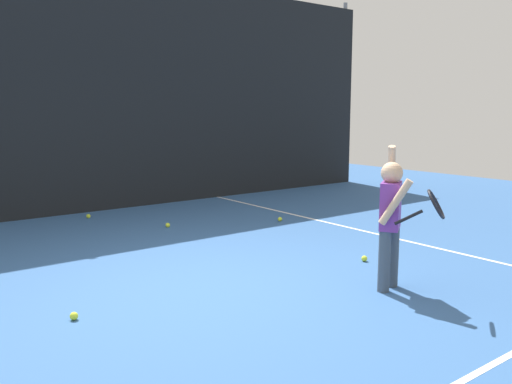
% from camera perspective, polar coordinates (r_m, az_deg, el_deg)
% --- Properties ---
extents(ground_plane, '(20.00, 20.00, 0.00)m').
position_cam_1_polar(ground_plane, '(5.16, -5.84, -10.14)').
color(ground_plane, '#335B93').
extents(court_line_sideline, '(0.05, 9.00, 0.00)m').
position_cam_1_polar(court_line_sideline, '(7.79, 9.62, -3.70)').
color(court_line_sideline, white).
rests_on(court_line_sideline, ground).
extents(back_fence_windscreen, '(13.52, 0.08, 3.93)m').
position_cam_1_polar(back_fence_windscreen, '(8.95, -21.25, 10.07)').
color(back_fence_windscreen, black).
rests_on(back_fence_windscreen, ground).
extents(fence_post_1, '(0.09, 0.09, 4.08)m').
position_cam_1_polar(fence_post_1, '(9.02, -21.38, 10.52)').
color(fence_post_1, slate).
rests_on(fence_post_1, ground).
extents(fence_post_2, '(0.09, 0.09, 4.08)m').
position_cam_1_polar(fence_post_2, '(12.59, 9.39, 10.33)').
color(fence_post_2, slate).
rests_on(fence_post_2, ground).
extents(tennis_player, '(0.49, 0.83, 1.35)m').
position_cam_1_polar(tennis_player, '(5.04, 14.47, -2.29)').
color(tennis_player, '#3F4C59').
rests_on(tennis_player, ground).
extents(tennis_ball_0, '(0.07, 0.07, 0.07)m').
position_cam_1_polar(tennis_ball_0, '(4.61, -19.05, -12.54)').
color(tennis_ball_0, '#CCE033').
rests_on(tennis_ball_0, ground).
extents(tennis_ball_1, '(0.07, 0.07, 0.07)m').
position_cam_1_polar(tennis_ball_1, '(8.69, -17.63, -2.49)').
color(tennis_ball_1, '#CCE033').
rests_on(tennis_ball_1, ground).
extents(tennis_ball_2, '(0.07, 0.07, 0.07)m').
position_cam_1_polar(tennis_ball_2, '(7.75, -9.50, -3.54)').
color(tennis_ball_2, '#CCE033').
rests_on(tennis_ball_2, ground).
extents(tennis_ball_4, '(0.07, 0.07, 0.07)m').
position_cam_1_polar(tennis_ball_4, '(6.07, 11.61, -7.04)').
color(tennis_ball_4, '#CCE033').
rests_on(tennis_ball_4, ground).
extents(tennis_ball_5, '(0.07, 0.07, 0.07)m').
position_cam_1_polar(tennis_ball_5, '(8.06, 2.60, -2.94)').
color(tennis_ball_5, '#CCE033').
rests_on(tennis_ball_5, ground).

